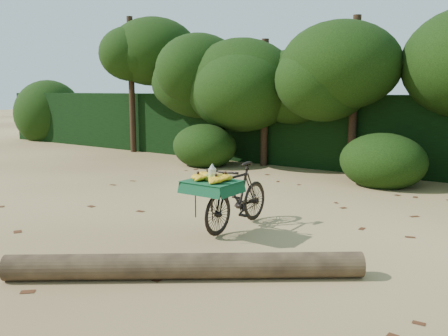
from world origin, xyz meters
The scene contains 7 objects.
ground centered at (0.00, 0.00, 0.00)m, with size 80.00×80.00×0.00m, color tan.
vendor_bicycle centered at (0.72, 0.16, 0.47)m, with size 0.66×1.63×0.92m.
fallen_log centered at (1.28, -1.65, 0.13)m, with size 0.27×0.27×3.67m, color brown.
hedge_backdrop centered at (0.00, 6.30, 0.90)m, with size 26.00×1.80×1.80m, color black.
tree_row centered at (-0.65, 5.50, 2.00)m, with size 14.50×2.00×4.00m, color black, non-canonical shape.
bush_clumps centered at (0.50, 4.30, 0.45)m, with size 8.80×1.70×0.90m, color black, non-canonical shape.
leaf_litter centered at (0.00, 0.65, 0.01)m, with size 7.00×7.30×0.01m, color #442312, non-canonical shape.
Camera 1 is at (4.27, -5.22, 1.92)m, focal length 38.00 mm.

